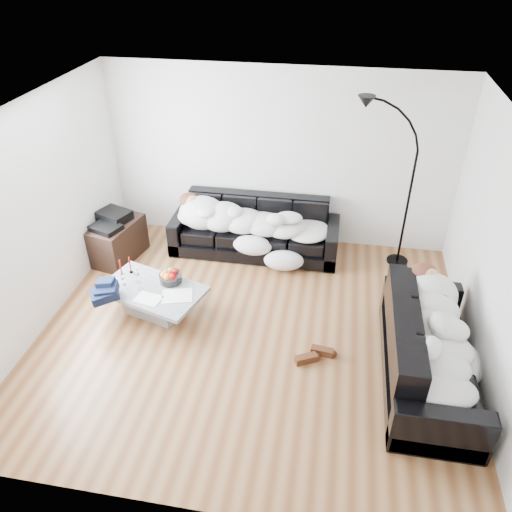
% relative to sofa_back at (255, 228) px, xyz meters
% --- Properties ---
extents(ground, '(5.00, 5.00, 0.00)m').
position_rel_sofa_back_xyz_m(ground, '(0.28, -1.78, -0.40)').
color(ground, brown).
rests_on(ground, ground).
extents(wall_back, '(5.00, 0.02, 2.60)m').
position_rel_sofa_back_xyz_m(wall_back, '(0.28, 0.47, 0.90)').
color(wall_back, silver).
rests_on(wall_back, ground).
extents(wall_left, '(0.02, 4.50, 2.60)m').
position_rel_sofa_back_xyz_m(wall_left, '(-2.22, -1.78, 0.90)').
color(wall_left, silver).
rests_on(wall_left, ground).
extents(wall_right, '(0.02, 4.50, 2.60)m').
position_rel_sofa_back_xyz_m(wall_right, '(2.78, -1.78, 0.90)').
color(wall_right, silver).
rests_on(wall_right, ground).
extents(ceiling, '(5.00, 5.00, 0.00)m').
position_rel_sofa_back_xyz_m(ceiling, '(0.28, -1.78, 2.20)').
color(ceiling, white).
rests_on(ceiling, ground).
extents(sofa_back, '(2.43, 0.84, 0.80)m').
position_rel_sofa_back_xyz_m(sofa_back, '(0.00, 0.00, 0.00)').
color(sofa_back, black).
rests_on(sofa_back, ground).
extents(sofa_right, '(0.90, 2.09, 0.85)m').
position_rel_sofa_back_xyz_m(sofa_right, '(2.25, -2.16, 0.03)').
color(sofa_right, black).
rests_on(sofa_right, ground).
extents(sleeper_back, '(2.06, 0.71, 0.41)m').
position_rel_sofa_back_xyz_m(sleeper_back, '(0.00, -0.05, 0.23)').
color(sleeper_back, silver).
rests_on(sleeper_back, sofa_back).
extents(sleeper_right, '(0.76, 1.79, 0.44)m').
position_rel_sofa_back_xyz_m(sleeper_right, '(2.25, -2.16, 0.24)').
color(sleeper_right, silver).
rests_on(sleeper_right, sofa_right).
extents(teal_cushion, '(0.42, 0.38, 0.20)m').
position_rel_sofa_back_xyz_m(teal_cushion, '(2.19, -1.51, 0.32)').
color(teal_cushion, '#0C543D').
rests_on(teal_cushion, sofa_right).
extents(coffee_table, '(1.41, 1.07, 0.36)m').
position_rel_sofa_back_xyz_m(coffee_table, '(-1.00, -1.62, -0.22)').
color(coffee_table, '#939699').
rests_on(coffee_table, ground).
extents(fruit_bowl, '(0.34, 0.34, 0.17)m').
position_rel_sofa_back_xyz_m(fruit_bowl, '(-0.81, -1.44, 0.05)').
color(fruit_bowl, white).
rests_on(fruit_bowl, coffee_table).
extents(wine_glass_a, '(0.08, 0.08, 0.18)m').
position_rel_sofa_back_xyz_m(wine_glass_a, '(-1.21, -1.52, 0.06)').
color(wine_glass_a, white).
rests_on(wine_glass_a, coffee_table).
extents(wine_glass_b, '(0.08, 0.08, 0.15)m').
position_rel_sofa_back_xyz_m(wine_glass_b, '(-1.37, -1.61, 0.04)').
color(wine_glass_b, white).
rests_on(wine_glass_b, coffee_table).
extents(wine_glass_c, '(0.08, 0.08, 0.17)m').
position_rel_sofa_back_xyz_m(wine_glass_c, '(-1.12, -1.66, 0.05)').
color(wine_glass_c, white).
rests_on(wine_glass_c, coffee_table).
extents(candle_left, '(0.05, 0.05, 0.23)m').
position_rel_sofa_back_xyz_m(candle_left, '(-1.47, -1.43, 0.08)').
color(candle_left, maroon).
rests_on(candle_left, coffee_table).
extents(candle_right, '(0.05, 0.05, 0.23)m').
position_rel_sofa_back_xyz_m(candle_right, '(-1.37, -1.35, 0.08)').
color(candle_right, maroon).
rests_on(candle_right, coffee_table).
extents(newspaper_a, '(0.42, 0.36, 0.01)m').
position_rel_sofa_back_xyz_m(newspaper_a, '(-0.64, -1.71, -0.03)').
color(newspaper_a, silver).
rests_on(newspaper_a, coffee_table).
extents(newspaper_b, '(0.35, 0.28, 0.01)m').
position_rel_sofa_back_xyz_m(newspaper_b, '(-0.97, -1.83, -0.03)').
color(newspaper_b, silver).
rests_on(newspaper_b, coffee_table).
extents(navy_jacket, '(0.41, 0.37, 0.17)m').
position_rel_sofa_back_xyz_m(navy_jacket, '(-1.48, -1.86, 0.13)').
color(navy_jacket, black).
rests_on(navy_jacket, coffee_table).
extents(shoes, '(0.50, 0.42, 0.10)m').
position_rel_sofa_back_xyz_m(shoes, '(1.05, -2.10, -0.35)').
color(shoes, '#472311').
rests_on(shoes, ground).
extents(av_cabinet, '(0.74, 0.94, 0.57)m').
position_rel_sofa_back_xyz_m(av_cabinet, '(-1.96, -0.52, -0.11)').
color(av_cabinet, black).
rests_on(av_cabinet, ground).
extents(stereo, '(0.53, 0.47, 0.13)m').
position_rel_sofa_back_xyz_m(stereo, '(-1.96, -0.52, 0.24)').
color(stereo, black).
rests_on(stereo, av_cabinet).
extents(floor_lamp, '(0.80, 0.45, 2.08)m').
position_rel_sofa_back_xyz_m(floor_lamp, '(2.10, 0.07, 0.64)').
color(floor_lamp, black).
rests_on(floor_lamp, ground).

